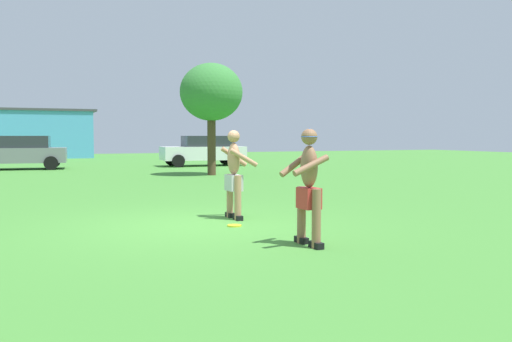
% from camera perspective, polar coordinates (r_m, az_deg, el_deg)
% --- Properties ---
extents(ground_plane, '(80.00, 80.00, 0.00)m').
position_cam_1_polar(ground_plane, '(9.61, -6.14, -5.74)').
color(ground_plane, '#428433').
extents(player_with_cap, '(0.58, 0.68, 1.69)m').
position_cam_1_polar(player_with_cap, '(7.75, 5.57, -1.12)').
color(player_with_cap, black).
rests_on(player_with_cap, ground_plane).
extents(player_in_gray, '(0.56, 0.65, 1.69)m').
position_cam_1_polar(player_in_gray, '(10.25, -2.33, -0.12)').
color(player_in_gray, black).
rests_on(player_in_gray, ground_plane).
extents(frisbee, '(0.25, 0.25, 0.03)m').
position_cam_1_polar(frisbee, '(9.49, -2.30, -5.77)').
color(frisbee, yellow).
rests_on(frisbee, ground_plane).
extents(car_white_near_post, '(4.38, 2.19, 1.58)m').
position_cam_1_polar(car_white_near_post, '(28.53, -5.52, 2.20)').
color(car_white_near_post, white).
rests_on(car_white_near_post, ground_plane).
extents(car_gray_mid_lot, '(4.46, 2.37, 1.58)m').
position_cam_1_polar(car_gray_mid_lot, '(27.71, -23.73, 1.86)').
color(car_gray_mid_lot, slate).
rests_on(car_gray_mid_lot, ground_plane).
extents(tree_right_field, '(2.50, 2.50, 4.47)m').
position_cam_1_polar(tree_right_field, '(21.82, -4.74, 8.21)').
color(tree_right_field, '#4C3823').
rests_on(tree_right_field, ground_plane).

